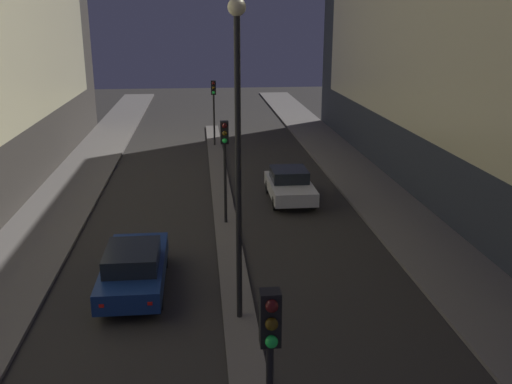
% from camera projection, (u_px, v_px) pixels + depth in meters
% --- Properties ---
extents(building_right, '(6.01, 41.64, 18.01)m').
position_uv_depth(building_right, '(494.00, 0.00, 24.91)').
color(building_right, '#2D333D').
rests_on(building_right, ground).
extents(median_strip, '(0.94, 39.03, 0.13)m').
position_uv_depth(median_strip, '(223.00, 205.00, 26.10)').
color(median_strip, '#66605B').
rests_on(median_strip, ground).
extents(traffic_light_near, '(0.32, 0.42, 4.23)m').
position_uv_depth(traffic_light_near, '(270.00, 357.00, 8.83)').
color(traffic_light_near, black).
rests_on(traffic_light_near, median_strip).
extents(traffic_light_mid, '(0.32, 0.42, 4.23)m').
position_uv_depth(traffic_light_mid, '(225.00, 149.00, 22.74)').
color(traffic_light_mid, black).
rests_on(traffic_light_mid, median_strip).
extents(traffic_light_far, '(0.32, 0.42, 4.23)m').
position_uv_depth(traffic_light_far, '(214.00, 98.00, 36.98)').
color(traffic_light_far, black).
rests_on(traffic_light_far, median_strip).
extents(street_lamp, '(0.45, 0.45, 8.62)m').
position_uv_depth(street_lamp, '(238.00, 128.00, 14.64)').
color(street_lamp, black).
rests_on(street_lamp, median_strip).
extents(car_left_lane, '(1.89, 4.77, 1.49)m').
position_uv_depth(car_left_lane, '(134.00, 267.00, 17.93)').
color(car_left_lane, navy).
rests_on(car_left_lane, ground).
extents(car_right_lane, '(1.94, 4.18, 1.46)m').
position_uv_depth(car_right_lane, '(290.00, 185.00, 26.73)').
color(car_right_lane, silver).
rests_on(car_right_lane, ground).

